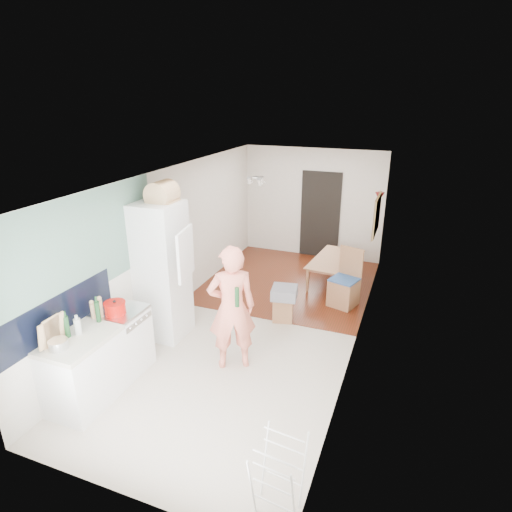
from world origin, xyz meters
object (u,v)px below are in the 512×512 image
Objects in this scene: person at (231,297)px; dining_table at (336,273)px; dining_chair at (345,279)px; stool at (283,308)px; drying_rack at (278,478)px.

person is 1.67× the size of dining_table.
dining_chair is at bearing -156.12° from dining_table.
stool is (-0.86, -0.88, -0.32)m from dining_chair.
person is 4.93× the size of stool.
dining_table is 1.88m from stool.
dining_chair is 2.47× the size of stool.
dining_table is 2.94× the size of stool.
dining_table is at bearing -134.26° from person.
dining_table is at bearing 72.80° from stool.
stool is (-0.56, -1.79, -0.01)m from dining_table.
person reaches higher than dining_chair.
dining_table is (0.82, 3.29, -0.84)m from person.
drying_rack is at bearing -73.07° from stool.
stool is 0.55× the size of drying_rack.
person is 2.43m from drying_rack.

